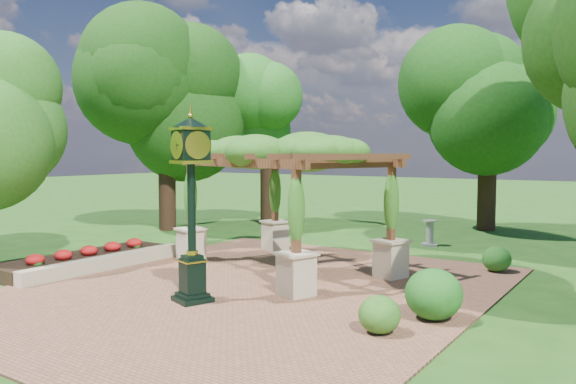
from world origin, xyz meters
The scene contains 13 objects.
ground centered at (0.00, 0.00, 0.00)m, with size 120.00×120.00×0.00m, color #1E4714.
brick_plaza centered at (0.00, 1.00, 0.02)m, with size 10.00×12.00×0.04m, color brown.
border_wall centered at (-4.60, 0.50, 0.20)m, with size 0.35×5.00×0.40m, color #C6B793.
flower_bed centered at (-5.50, 0.50, 0.18)m, with size 1.50×5.00×0.36m, color red.
pedestal_clock centered at (-0.36, -0.60, 2.38)m, with size 1.00×1.00×3.97m.
pergola centered at (-0.68, 3.31, 3.01)m, with size 6.70×5.34×3.67m.
sundial centered at (1.26, 9.35, 0.39)m, with size 0.64×0.64×0.89m.
shrub_front centered at (3.82, -0.33, 0.37)m, with size 0.74×0.74×0.67m, color #2B5D1A.
shrub_mid centered at (4.32, 0.99, 0.53)m, with size 1.08×1.08×0.97m, color #1B5618.
shrub_back centered at (4.25, 6.09, 0.38)m, with size 0.75×0.75×0.67m, color #205A1A.
tree_west_near centered at (-9.13, 7.17, 5.62)m, with size 4.69×4.69×8.18m.
tree_west_far centered at (-6.88, 11.09, 5.11)m, with size 3.42×3.42×7.47m.
tree_north centered at (1.81, 14.48, 5.23)m, with size 4.42×4.42×7.63m.
Camera 1 is at (7.85, -9.18, 3.18)m, focal length 35.00 mm.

